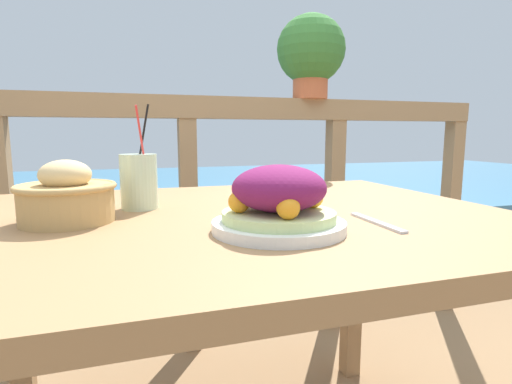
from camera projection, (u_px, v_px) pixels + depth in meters
name	position (u px, v px, depth m)	size (l,w,h in m)	color
patio_table	(237.00, 250.00, 0.92)	(1.25, 0.96, 0.76)	#997047
railing_fence	(188.00, 180.00, 1.66)	(2.80, 0.08, 1.09)	#937551
sea_backdrop	(156.00, 205.00, 4.10)	(12.00, 4.00, 0.42)	teal
salad_plate	(279.00, 203.00, 0.73)	(0.25, 0.25, 0.12)	silver
drink_glass	(139.00, 181.00, 0.95)	(0.09, 0.09, 0.25)	beige
bread_basket	(67.00, 197.00, 0.81)	(0.19, 0.19, 0.13)	tan
potted_plant	(311.00, 52.00, 1.74)	(0.30, 0.30, 0.36)	#B75B38
knife	(377.00, 222.00, 0.80)	(0.02, 0.18, 0.00)	silver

